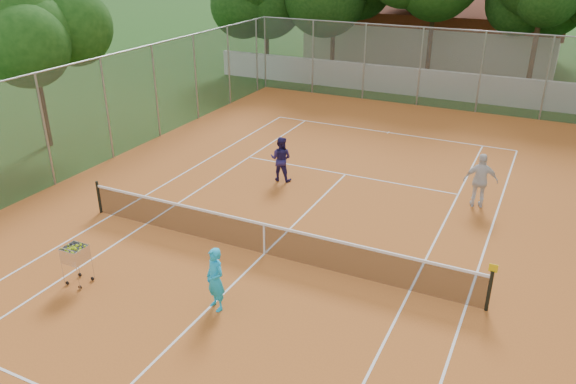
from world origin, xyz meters
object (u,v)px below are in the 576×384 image
at_px(tennis_net, 264,238).
at_px(player_far_right, 481,181).
at_px(player_far_left, 281,159).
at_px(ball_hopper, 77,264).
at_px(clubhouse, 434,30).
at_px(player_near, 215,279).

distance_m(tennis_net, player_far_right, 7.52).
xyz_separation_m(player_far_left, ball_hopper, (-1.61, -8.23, -0.24)).
height_order(clubhouse, player_near, clubhouse).
relative_size(player_far_right, ball_hopper, 1.59).
xyz_separation_m(player_near, ball_hopper, (-3.71, -0.63, -0.22)).
distance_m(clubhouse, player_far_right, 24.27).
height_order(tennis_net, player_near, player_near).
relative_size(clubhouse, ball_hopper, 14.32).
bearing_deg(player_far_left, player_near, 98.83).
distance_m(player_near, player_far_left, 7.88).
relative_size(player_far_left, ball_hopper, 1.43).
distance_m(player_far_left, ball_hopper, 8.39).
bearing_deg(ball_hopper, player_far_left, 65.07).
height_order(player_near, ball_hopper, player_near).
distance_m(player_far_right, ball_hopper, 12.36).
bearing_deg(ball_hopper, clubhouse, 73.43).
height_order(player_near, player_far_left, player_far_left).
distance_m(tennis_net, clubhouse, 29.12).
xyz_separation_m(clubhouse, player_near, (2.16, -31.70, -1.39)).
height_order(clubhouse, player_far_right, clubhouse).
relative_size(player_far_left, player_far_right, 0.90).
bearing_deg(clubhouse, player_near, -86.10).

